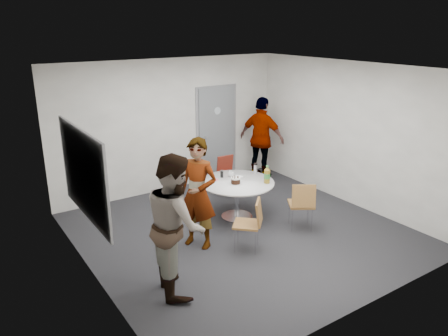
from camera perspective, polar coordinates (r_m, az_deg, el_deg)
floor at (r=7.45m, az=2.33°, el=-8.28°), size 5.00×5.00×0.00m
ceiling at (r=6.68m, az=2.63°, el=12.86°), size 5.00×5.00×0.00m
wall_back at (r=9.02m, az=-6.98°, el=5.51°), size 5.00×0.00×5.00m
wall_left at (r=5.90m, az=-17.57°, el=-2.26°), size 0.00×5.00×5.00m
wall_right at (r=8.62m, az=16.06°, el=4.31°), size 0.00×5.00×5.00m
wall_front at (r=5.27m, az=18.79°, el=-4.91°), size 5.00×0.00×5.00m
door at (r=9.61m, az=-1.00°, el=4.46°), size 1.02×0.17×2.12m
whiteboard at (r=6.06m, az=-17.85°, el=-0.74°), size 0.04×1.90×1.25m
table at (r=7.75m, az=1.94°, el=-2.38°), size 1.31×1.31×1.00m
chair_near_left at (r=6.70m, az=3.68°, el=-6.81°), size 0.57×0.57×0.82m
chair_near_right at (r=7.40m, az=10.18°, el=-4.34°), size 0.57×0.59×0.85m
chair_far at (r=8.86m, az=0.46°, el=-0.45°), size 0.40×0.43×0.79m
person_main at (r=6.68m, az=-3.43°, el=-3.36°), size 0.68×0.76×1.74m
person_left at (r=5.61m, az=-6.33°, el=-7.28°), size 0.91×1.05×1.85m
person_right at (r=9.70m, az=4.96°, el=3.86°), size 0.82×1.16×1.83m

